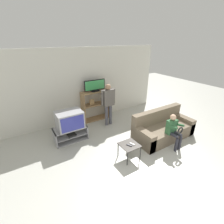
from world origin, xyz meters
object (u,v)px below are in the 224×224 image
Objects in this scene: person_standing_adult at (108,101)px; person_seated_child at (174,129)px; remote_control_white at (132,144)px; couch at (162,129)px; television_main at (70,120)px; television_flat at (95,86)px; tv_stand at (71,134)px; snack_table at (129,146)px; media_shelf at (96,105)px; remote_control_black at (129,145)px.

person_seated_child is at bearing -67.11° from person_standing_adult.
couch is (1.43, 0.29, -0.14)m from remote_control_white.
television_main is at bearing 151.99° from couch.
television_flat is 5.50× the size of remote_control_white.
snack_table is at bearing -57.50° from tv_stand.
remote_control_white is at bearing -102.06° from person_standing_adult.
remote_control_white is at bearing -23.60° from snack_table.
person_standing_adult reaches higher than tv_stand.
tv_stand is 1.62m from media_shelf.
remote_control_white is at bearing -95.31° from media_shelf.
television_flat is 2.65m from snack_table.
tv_stand is 3.00m from person_seated_child.
remote_control_black is 1.39m from person_seated_child.
television_flat is at bearing -154.06° from media_shelf.
person_standing_adult reaches higher than couch.
remote_control_white is at bearing -56.72° from television_main.
person_seated_child reaches higher than television_main.
television_flat is at bearing 33.76° from tv_stand.
television_flat is (-0.02, -0.01, 0.74)m from media_shelf.
remote_control_white is (-0.21, -2.49, -0.89)m from television_flat.
television_main reaches higher than tv_stand.
media_shelf is 0.73m from person_standing_adult.
snack_table is 0.31× the size of person_standing_adult.
television_main is 1.50m from person_standing_adult.
couch is (2.52, -1.33, 0.07)m from tv_stand.
television_flat is 5.50× the size of remote_control_black.
tv_stand is at bearing 106.44° from remote_control_white.
television_flat reaches higher than snack_table.
person_seated_child is (1.37, -0.20, 0.15)m from remote_control_black.
remote_control_black reaches higher than tv_stand.
person_seated_child is (1.06, -2.69, -0.74)m from television_flat.
television_main is at bearing 94.94° from remote_control_black.
tv_stand is 1.91m from remote_control_black.
remote_control_white is 1.97m from person_standing_adult.
couch is at bearing -61.45° from media_shelf.
media_shelf is 2.90m from person_seated_child.
tv_stand is 1.91m from television_flat.
remote_control_black is at bearing -59.22° from television_main.
media_shelf reaches higher than remote_control_black.
snack_table is 3.17× the size of remote_control_white.
media_shelf is 2.53m from couch.
television_main reaches higher than remote_control_black.
tv_stand is at bearing -170.63° from person_standing_adult.
television_main is 1.90m from snack_table.
person_standing_adult is at bearing -75.22° from media_shelf.
tv_stand is at bearing -146.34° from media_shelf.
person_seated_child is at bearing -37.98° from television_main.
remote_control_white is at bearing 170.86° from person_seated_child.
remote_control_black is at bearing -97.09° from television_flat.
couch is at bearing -27.88° from tv_stand.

